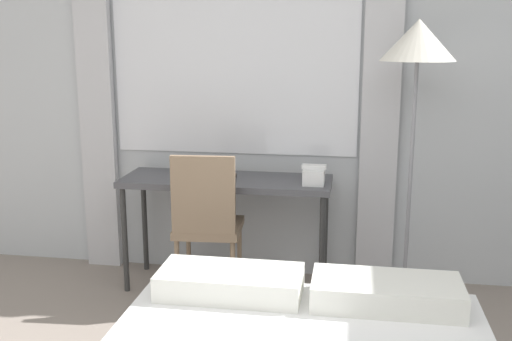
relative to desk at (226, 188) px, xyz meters
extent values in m
cube|color=silver|center=(0.50, 0.31, 0.68)|extent=(5.52, 0.05, 2.70)
cube|color=white|center=(0.00, 0.28, 0.93)|extent=(1.64, 0.01, 1.50)
cube|color=silver|center=(-0.96, 0.24, 0.63)|extent=(0.24, 0.06, 2.60)
cube|color=silver|center=(0.96, 0.24, 0.63)|extent=(0.24, 0.06, 2.60)
cube|color=#4C4C51|center=(0.00, 0.00, 0.05)|extent=(1.34, 0.46, 0.04)
cylinder|color=#333333|center=(-0.63, -0.19, -0.32)|extent=(0.04, 0.04, 0.70)
cylinder|color=#333333|center=(0.63, -0.19, -0.32)|extent=(0.04, 0.04, 0.70)
cylinder|color=#333333|center=(-0.63, 0.19, -0.32)|extent=(0.04, 0.04, 0.70)
cylinder|color=#333333|center=(0.63, 0.19, -0.32)|extent=(0.04, 0.04, 0.70)
cube|color=#8C7259|center=(-0.07, -0.18, -0.21)|extent=(0.43, 0.43, 0.05)
cube|color=#8C7259|center=(-0.06, -0.36, 0.05)|extent=(0.38, 0.06, 0.47)
cylinder|color=#8C7259|center=(-0.23, -0.36, -0.45)|extent=(0.03, 0.03, 0.44)
cylinder|color=#8C7259|center=(0.11, -0.34, -0.45)|extent=(0.03, 0.03, 0.44)
cylinder|color=#8C7259|center=(-0.26, -0.03, -0.45)|extent=(0.03, 0.03, 0.44)
cylinder|color=#8C7259|center=(0.08, 0.00, -0.45)|extent=(0.03, 0.03, 0.44)
cube|color=silver|center=(0.25, -1.09, -0.17)|extent=(0.67, 0.32, 0.12)
cube|color=silver|center=(0.97, -1.09, -0.17)|extent=(0.67, 0.32, 0.12)
cylinder|color=#4C4C51|center=(1.14, -0.11, -0.66)|extent=(0.26, 0.26, 0.03)
cylinder|color=gray|center=(1.14, -0.11, 0.09)|extent=(0.02, 0.02, 1.46)
cone|color=silver|center=(1.14, -0.11, 0.94)|extent=(0.43, 0.43, 0.23)
cube|color=white|center=(0.56, -0.05, 0.11)|extent=(0.13, 0.19, 0.09)
cube|color=white|center=(0.56, -0.05, 0.17)|extent=(0.15, 0.07, 0.02)
cube|color=#4C4238|center=(-0.09, -0.04, 0.08)|extent=(0.31, 0.22, 0.02)
cube|color=white|center=(-0.09, -0.04, 0.08)|extent=(0.29, 0.20, 0.01)
camera|label=1|loc=(0.79, -3.66, 0.97)|focal=42.00mm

